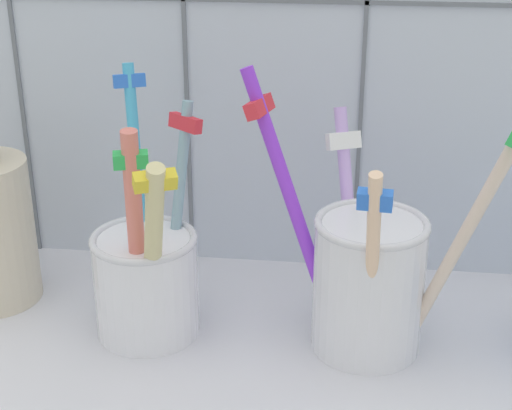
% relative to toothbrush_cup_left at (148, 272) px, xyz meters
% --- Properties ---
extents(counter_slab, '(0.64, 0.22, 0.02)m').
position_rel_toothbrush_cup_left_xyz_m(counter_slab, '(0.07, -0.00, -0.05)').
color(counter_slab, silver).
rests_on(counter_slab, ground).
extents(toothbrush_cup_left, '(0.07, 0.11, 0.17)m').
position_rel_toothbrush_cup_left_xyz_m(toothbrush_cup_left, '(0.00, 0.00, 0.00)').
color(toothbrush_cup_left, white).
rests_on(toothbrush_cup_left, counter_slab).
extents(toothbrush_cup_right, '(0.18, 0.11, 0.18)m').
position_rel_toothbrush_cup_left_xyz_m(toothbrush_cup_right, '(0.14, 0.00, 0.01)').
color(toothbrush_cup_right, white).
rests_on(toothbrush_cup_right, counter_slab).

